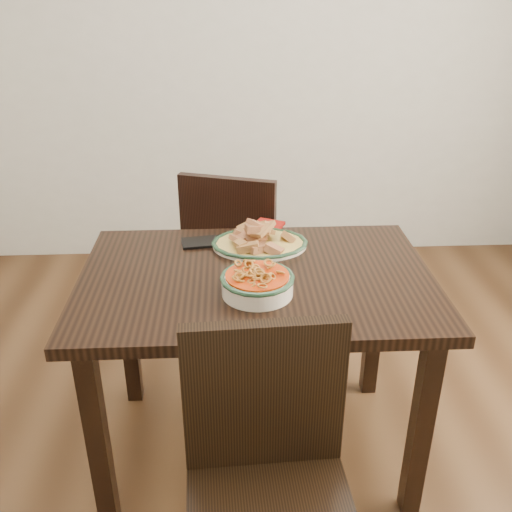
{
  "coord_description": "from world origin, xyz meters",
  "views": [
    {
      "loc": [
        -0.17,
        -1.65,
        1.64
      ],
      "look_at": [
        -0.09,
        0.03,
        0.81
      ],
      "focal_mm": 40.0,
      "sensor_mm": 36.0,
      "label": 1
    }
  ],
  "objects_px": {
    "dining_table": "(256,302)",
    "fish_plate": "(260,236)",
    "chair_near": "(269,476)",
    "smartphone": "(205,242)",
    "chair_far": "(235,252)",
    "noodle_bowl": "(257,281)"
  },
  "relations": [
    {
      "from": "chair_far",
      "to": "chair_near",
      "type": "height_order",
      "value": "same"
    },
    {
      "from": "chair_far",
      "to": "chair_near",
      "type": "distance_m",
      "value": 1.31
    },
    {
      "from": "chair_far",
      "to": "noodle_bowl",
      "type": "bearing_deg",
      "value": 111.92
    },
    {
      "from": "chair_near",
      "to": "smartphone",
      "type": "bearing_deg",
      "value": 98.51
    },
    {
      "from": "noodle_bowl",
      "to": "smartphone",
      "type": "bearing_deg",
      "value": 114.52
    },
    {
      "from": "chair_far",
      "to": "chair_near",
      "type": "bearing_deg",
      "value": 110.55
    },
    {
      "from": "chair_far",
      "to": "chair_near",
      "type": "relative_size",
      "value": 1.0
    },
    {
      "from": "chair_far",
      "to": "smartphone",
      "type": "height_order",
      "value": "chair_far"
    },
    {
      "from": "chair_far",
      "to": "smartphone",
      "type": "relative_size",
      "value": 5.22
    },
    {
      "from": "chair_near",
      "to": "dining_table",
      "type": "bearing_deg",
      "value": 87.08
    },
    {
      "from": "noodle_bowl",
      "to": "smartphone",
      "type": "xyz_separation_m",
      "value": [
        -0.17,
        0.38,
        -0.04
      ]
    },
    {
      "from": "chair_far",
      "to": "chair_near",
      "type": "xyz_separation_m",
      "value": [
        0.06,
        -1.31,
        0.0
      ]
    },
    {
      "from": "fish_plate",
      "to": "dining_table",
      "type": "bearing_deg",
      "value": -96.09
    },
    {
      "from": "dining_table",
      "to": "chair_near",
      "type": "xyz_separation_m",
      "value": [
        0.0,
        -0.61,
        -0.15
      ]
    },
    {
      "from": "fish_plate",
      "to": "smartphone",
      "type": "distance_m",
      "value": 0.21
    },
    {
      "from": "dining_table",
      "to": "fish_plate",
      "type": "xyz_separation_m",
      "value": [
        0.02,
        0.22,
        0.15
      ]
    },
    {
      "from": "chair_far",
      "to": "fish_plate",
      "type": "bearing_deg",
      "value": 117.81
    },
    {
      "from": "dining_table",
      "to": "fish_plate",
      "type": "relative_size",
      "value": 3.43
    },
    {
      "from": "chair_near",
      "to": "noodle_bowl",
      "type": "distance_m",
      "value": 0.57
    },
    {
      "from": "smartphone",
      "to": "dining_table",
      "type": "bearing_deg",
      "value": -63.98
    },
    {
      "from": "fish_plate",
      "to": "smartphone",
      "type": "height_order",
      "value": "fish_plate"
    },
    {
      "from": "dining_table",
      "to": "chair_near",
      "type": "height_order",
      "value": "chair_near"
    }
  ]
}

